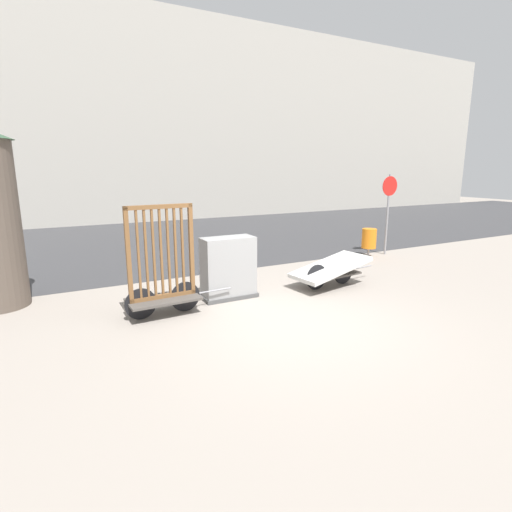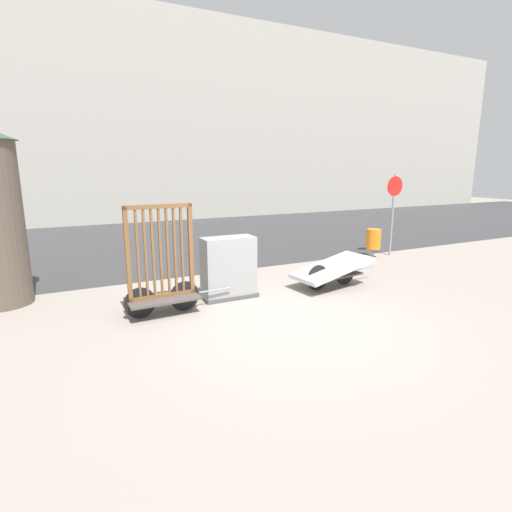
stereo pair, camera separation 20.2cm
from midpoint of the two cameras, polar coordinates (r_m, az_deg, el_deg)
name	(u,v)px [view 1 (the left image)]	position (r m, az deg, el deg)	size (l,w,h in m)	color
ground_plane	(295,323)	(6.79, 4.73, -9.46)	(60.00, 60.00, 0.00)	gray
road_strip	(159,240)	(14.74, -14.14, 2.21)	(56.00, 10.40, 0.01)	#38383A
building_facade	(115,119)	(21.71, -19.75, 17.89)	(48.00, 4.00, 9.70)	#B2ADA3
bike_cart_with_bedframe	(163,278)	(7.11, -13.97, -3.07)	(1.98, 0.72, 1.94)	#4C4742
bike_cart_with_mattress	(331,269)	(8.77, 9.99, -1.85)	(2.20, 1.03, 0.64)	#4C4742
utility_cabinet	(228,270)	(7.89, -4.70, -1.98)	(1.09, 0.54, 1.22)	#4C4C4C
trash_bin	(369,239)	(12.00, 15.39, 2.42)	(0.41, 0.41, 0.82)	gray
sign_post	(388,203)	(12.33, 17.95, 7.24)	(0.56, 0.06, 2.35)	gray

